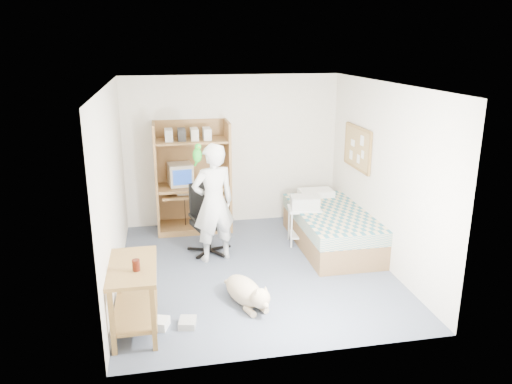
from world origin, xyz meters
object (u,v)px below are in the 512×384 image
(computer_hutch, at_px, (193,181))
(person, at_px, (213,203))
(bed, at_px, (331,228))
(office_chair, at_px, (208,228))
(dog, at_px, (246,292))
(side_desk, at_px, (134,287))
(printer_cart, at_px, (304,220))

(computer_hutch, xyz_separation_m, person, (0.20, -1.29, 0.03))
(bed, bearing_deg, office_chair, 175.91)
(office_chair, xyz_separation_m, person, (0.07, -0.30, 0.48))
(bed, bearing_deg, dog, -135.92)
(dog, bearing_deg, side_desk, 172.64)
(bed, height_order, office_chair, office_chair)
(office_chair, xyz_separation_m, dog, (0.29, -1.67, -0.20))
(bed, xyz_separation_m, person, (-1.80, -0.17, 0.56))
(person, bearing_deg, office_chair, -94.02)
(bed, bearing_deg, computer_hutch, 150.71)
(side_desk, relative_size, office_chair, 0.98)
(computer_hutch, bearing_deg, office_chair, -82.51)
(side_desk, distance_m, printer_cart, 3.16)
(person, relative_size, printer_cart, 2.92)
(person, height_order, printer_cart, person)
(computer_hutch, bearing_deg, person, -81.39)
(bed, relative_size, office_chair, 1.98)
(dog, bearing_deg, office_chair, 79.83)
(side_desk, xyz_separation_m, office_chair, (0.98, 1.95, -0.13))
(printer_cart, bearing_deg, side_desk, -133.31)
(office_chair, bearing_deg, person, -94.02)
(computer_hutch, relative_size, side_desk, 1.80)
(office_chair, height_order, printer_cart, office_chair)
(side_desk, height_order, office_chair, office_chair)
(dog, relative_size, printer_cart, 1.66)
(bed, height_order, side_desk, side_desk)
(person, height_order, dog, person)
(office_chair, height_order, person, person)
(person, distance_m, printer_cart, 1.53)
(dog, bearing_deg, printer_cart, 34.52)
(computer_hutch, height_order, office_chair, computer_hutch)
(office_chair, relative_size, dog, 1.06)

